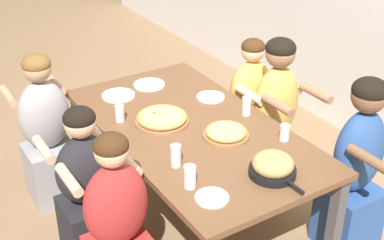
# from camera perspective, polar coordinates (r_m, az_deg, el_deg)

# --- Properties ---
(ground_plane) EXTENTS (18.00, 18.00, 0.00)m
(ground_plane) POSITION_cam_1_polar(r_m,az_deg,el_deg) (3.87, -0.00, -10.41)
(ground_plane) COLOR #896B4C
(ground_plane) RESTS_ON ground
(dining_table) EXTENTS (1.89, 1.02, 0.75)m
(dining_table) POSITION_cam_1_polar(r_m,az_deg,el_deg) (3.48, -0.00, -1.83)
(dining_table) COLOR brown
(dining_table) RESTS_ON ground
(pizza_board_main) EXTENTS (0.29, 0.29, 0.05)m
(pizza_board_main) POSITION_cam_1_polar(r_m,az_deg,el_deg) (3.33, 3.64, -1.38)
(pizza_board_main) COLOR #996B42
(pizza_board_main) RESTS_ON dining_table
(pizza_board_second) EXTENTS (0.35, 0.35, 0.05)m
(pizza_board_second) POSITION_cam_1_polar(r_m,az_deg,el_deg) (3.49, -3.21, 0.16)
(pizza_board_second) COLOR #996B42
(pizza_board_second) RESTS_ON dining_table
(skillet_bowl) EXTENTS (0.38, 0.26, 0.14)m
(skillet_bowl) POSITION_cam_1_polar(r_m,az_deg,el_deg) (2.98, 8.62, -4.90)
(skillet_bowl) COLOR black
(skillet_bowl) RESTS_ON dining_table
(empty_plate_a) EXTENTS (0.18, 0.18, 0.02)m
(empty_plate_a) POSITION_cam_1_polar(r_m,az_deg,el_deg) (2.81, 2.13, -8.28)
(empty_plate_a) COLOR white
(empty_plate_a) RESTS_ON dining_table
(empty_plate_b) EXTENTS (0.23, 0.23, 0.02)m
(empty_plate_b) POSITION_cam_1_polar(r_m,az_deg,el_deg) (4.01, -4.59, 3.79)
(empty_plate_b) COLOR white
(empty_plate_b) RESTS_ON dining_table
(empty_plate_c) EXTENTS (0.24, 0.24, 0.02)m
(empty_plate_c) POSITION_cam_1_polar(r_m,az_deg,el_deg) (3.87, -7.85, 2.63)
(empty_plate_c) COLOR white
(empty_plate_c) RESTS_ON dining_table
(empty_plate_d) EXTENTS (0.20, 0.20, 0.02)m
(empty_plate_d) POSITION_cam_1_polar(r_m,az_deg,el_deg) (3.81, 2.00, 2.47)
(empty_plate_d) COLOR white
(empty_plate_d) RESTS_ON dining_table
(drinking_glass_a) EXTENTS (0.06, 0.06, 0.13)m
(drinking_glass_a) POSITION_cam_1_polar(r_m,az_deg,el_deg) (3.58, 5.83, 1.37)
(drinking_glass_a) COLOR silver
(drinking_glass_a) RESTS_ON dining_table
(drinking_glass_b) EXTENTS (0.07, 0.07, 0.13)m
(drinking_glass_b) POSITION_cam_1_polar(r_m,az_deg,el_deg) (2.86, -0.23, -6.21)
(drinking_glass_b) COLOR silver
(drinking_glass_b) RESTS_ON dining_table
(drinking_glass_c) EXTENTS (0.06, 0.06, 0.11)m
(drinking_glass_c) POSITION_cam_1_polar(r_m,az_deg,el_deg) (3.52, -7.71, 0.61)
(drinking_glass_c) COLOR silver
(drinking_glass_c) RESTS_ON dining_table
(drinking_glass_d) EXTENTS (0.06, 0.06, 0.10)m
(drinking_glass_d) POSITION_cam_1_polar(r_m,az_deg,el_deg) (3.33, 9.84, -1.39)
(drinking_glass_d) COLOR silver
(drinking_glass_d) RESTS_ON dining_table
(drinking_glass_e) EXTENTS (0.06, 0.06, 0.13)m
(drinking_glass_e) POSITION_cam_1_polar(r_m,az_deg,el_deg) (3.03, -1.73, -3.96)
(drinking_glass_e) COLOR silver
(drinking_glass_e) RESTS_ON dining_table
(diner_near_left) EXTENTS (0.51, 0.40, 1.14)m
(diner_near_left) POSITION_cam_1_polar(r_m,az_deg,el_deg) (3.92, -15.22, -1.63)
(diner_near_left) COLOR #99999E
(diner_near_left) RESTS_ON ground
(diner_far_right) EXTENTS (0.51, 0.40, 1.20)m
(diner_far_right) POSITION_cam_1_polar(r_m,az_deg,el_deg) (3.48, 17.10, -5.38)
(diner_far_right) COLOR #2D5193
(diner_far_right) RESTS_ON ground
(diner_far_midleft) EXTENTS (0.51, 0.40, 1.10)m
(diner_far_midleft) POSITION_cam_1_polar(r_m,az_deg,el_deg) (4.17, 6.17, 0.75)
(diner_far_midleft) COLOR gold
(diner_far_midleft) RESTS_ON ground
(diner_far_center) EXTENTS (0.51, 0.40, 1.20)m
(diner_far_center) POSITION_cam_1_polar(r_m,az_deg,el_deg) (3.94, 8.83, -0.13)
(diner_far_center) COLOR gold
(diner_far_center) RESTS_ON ground
(diner_near_center) EXTENTS (0.51, 0.40, 1.08)m
(diner_near_center) POSITION_cam_1_polar(r_m,az_deg,el_deg) (3.34, -11.07, -7.67)
(diner_near_center) COLOR #232328
(diner_near_center) RESTS_ON ground
(diner_near_midright) EXTENTS (0.51, 0.40, 1.12)m
(diner_near_midright) POSITION_cam_1_polar(r_m,az_deg,el_deg) (3.01, -7.91, -11.63)
(diner_near_midright) COLOR #B22D2D
(diner_near_midright) RESTS_ON ground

